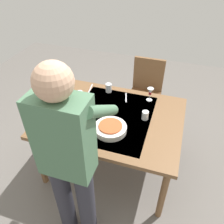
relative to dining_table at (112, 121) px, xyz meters
name	(u,v)px	position (x,y,z in m)	size (l,w,h in m)	color
ground_plane	(112,163)	(0.00, 0.00, -0.66)	(6.00, 6.00, 0.00)	#66605B
dining_table	(112,121)	(0.00, 0.00, 0.00)	(1.39, 1.07, 0.73)	brown
chair_near	(146,89)	(-0.18, -0.92, -0.13)	(0.40, 0.40, 0.91)	#523019
person_server	(69,159)	(0.05, 0.80, 0.30)	(0.42, 0.61, 1.69)	#2D2D38
wine_bottle	(74,110)	(0.33, 0.16, 0.18)	(0.07, 0.07, 0.30)	black
wine_glass_left	(68,101)	(0.46, 0.03, 0.17)	(0.07, 0.07, 0.15)	white
wine_glass_right	(150,92)	(-0.30, -0.38, 0.17)	(0.07, 0.07, 0.15)	white
water_cup_near_left	(80,95)	(0.43, -0.17, 0.11)	(0.08, 0.08, 0.09)	silver
water_cup_near_right	(145,115)	(-0.32, -0.06, 0.11)	(0.06, 0.06, 0.09)	silver
water_cup_far_left	(109,88)	(0.17, -0.41, 0.12)	(0.07, 0.07, 0.10)	silver
serving_bowl_pasta	(110,128)	(-0.05, 0.21, 0.10)	(0.30, 0.30, 0.07)	white
dinner_plate_near	(77,136)	(0.21, 0.37, 0.08)	(0.23, 0.23, 0.01)	white
table_knife	(90,89)	(0.39, -0.40, 0.07)	(0.01, 0.20, 0.01)	silver
table_fork	(126,98)	(-0.05, -0.35, 0.07)	(0.01, 0.18, 0.01)	silver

